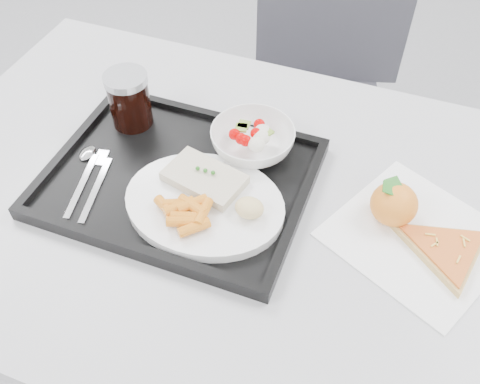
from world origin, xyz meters
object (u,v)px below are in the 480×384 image
Objects in this scene: chair at (318,80)px; tray at (179,179)px; salad_bowl at (253,140)px; dinner_plate at (205,204)px; table at (234,223)px; pizza_slice at (445,250)px; tangerine at (394,204)px; cola_glass at (129,99)px.

chair is 2.07× the size of tray.
chair is 6.11× the size of salad_bowl.
chair is 3.44× the size of dinner_plate.
pizza_slice is (0.35, 0.01, 0.08)m from table.
tray reaches higher than table.
pizza_slice is at bearing 8.54° from dinner_plate.
tangerine is (0.27, -0.06, -0.00)m from salad_bowl.
pizza_slice is (0.36, -0.65, 0.22)m from chair.
cola_glass is (-0.15, 0.10, 0.06)m from tray.
chair is 9.59× the size of tangerine.
salad_bowl reaches higher than dinner_plate.
tray is 0.19m from cola_glass.
cola_glass reaches higher than tangerine.
pizza_slice reaches higher than table.
tangerine is at bearing 19.02° from dinner_plate.
cola_glass is at bearing 145.08° from dinner_plate.
dinner_plate is 1.22× the size of pizza_slice.
pizza_slice is at bearing 1.26° from tray.
tangerine is at bearing -66.33° from chair.
tray is 2.03× the size of pizza_slice.
salad_bowl is 1.41× the size of cola_glass.
table is 0.68m from chair.
dinner_plate is 0.27m from cola_glass.
pizza_slice is at bearing -8.72° from cola_glass.
table is at bearing 54.52° from dinner_plate.
pizza_slice is at bearing 1.73° from table.
chair reaches higher than table.
table is at bearing -178.27° from pizza_slice.
table is 0.30m from cola_glass.
dinner_plate is (-0.02, -0.71, 0.24)m from chair.
tangerine is 0.11m from pizza_slice.
dinner_plate is (-0.03, -0.05, 0.09)m from table.
dinner_plate is (0.07, -0.05, 0.02)m from tray.
table is 0.36m from pizza_slice.
tray is at bearing 145.55° from dinner_plate.
dinner_plate is at bearing -99.66° from salad_bowl.
salad_bowl is 1.57× the size of tangerine.
tray is at bearing -178.74° from pizza_slice.
table is 11.11× the size of cola_glass.
dinner_plate is 0.39m from pizza_slice.
chair reaches higher than pizza_slice.
salad_bowl is at bearing -89.74° from chair.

